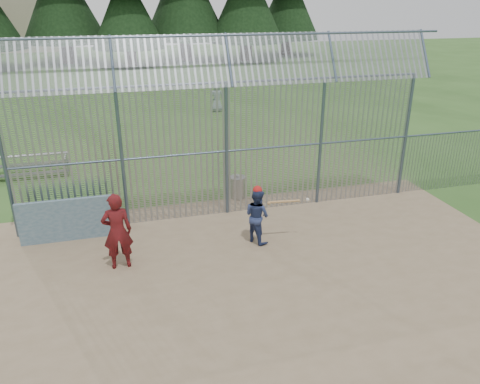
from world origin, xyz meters
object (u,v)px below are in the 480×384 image
object	(u,v)px
dugout_wall	(67,220)
onlooker	(117,231)
batter	(257,216)
trash_can	(237,187)
bleacher	(27,166)

from	to	relation	value
dugout_wall	onlooker	bearing A→B (deg)	-53.87
dugout_wall	batter	size ratio (longest dim) A/B	1.65
trash_can	bleacher	distance (m)	8.10
trash_can	bleacher	xyz separation A→B (m)	(-7.03, 4.03, 0.03)
dugout_wall	bleacher	bearing A→B (deg)	107.76
onlooker	trash_can	world-z (taller)	onlooker
batter	trash_can	world-z (taller)	batter
trash_can	dugout_wall	bearing A→B (deg)	-162.27
trash_can	onlooker	bearing A→B (deg)	-138.50
dugout_wall	trash_can	xyz separation A→B (m)	(5.20, 1.66, -0.24)
dugout_wall	onlooker	xyz separation A→B (m)	(1.30, -1.79, 0.37)
batter	onlooker	bearing A→B (deg)	66.44
batter	dugout_wall	bearing A→B (deg)	44.57
onlooker	bleacher	world-z (taller)	onlooker
batter	trash_can	size ratio (longest dim) A/B	1.85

